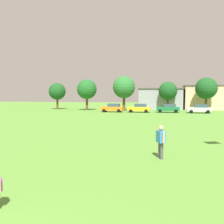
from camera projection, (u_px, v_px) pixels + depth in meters
ground_plane at (131, 120)px, 33.45m from camera, size 160.00×160.00×0.00m
adult_bystander at (161, 139)px, 13.32m from camera, size 0.53×0.78×1.77m
parked_car_orange_0 at (113, 108)px, 49.77m from camera, size 4.30×2.02×1.68m
parked_car_yellow_1 at (139, 108)px, 48.78m from camera, size 4.30×2.02×1.68m
parked_car_green_2 at (168, 108)px, 48.44m from camera, size 4.30×2.02×1.68m
parked_car_silver_3 at (199, 109)px, 46.71m from camera, size 4.30×2.02×1.68m
tree_far_left at (57, 91)px, 59.73m from camera, size 3.99×3.99×6.22m
tree_left at (87, 89)px, 55.85m from camera, size 4.37×4.37×6.81m
tree_center at (124, 87)px, 53.86m from camera, size 4.76×4.76×7.42m
tree_right at (168, 91)px, 55.22m from camera, size 4.02×4.02×6.27m
tree_far_right at (206, 88)px, 52.78m from camera, size 4.52×4.52×7.04m
house_left at (209, 97)px, 58.70m from camera, size 11.35×7.27×5.59m
house_right at (161, 99)px, 61.01m from camera, size 10.36×8.31×4.96m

